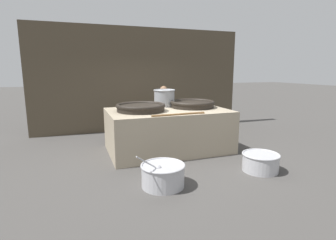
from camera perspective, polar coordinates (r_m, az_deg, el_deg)
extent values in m
plane|color=#474442|center=(6.73, 0.00, -6.51)|extent=(60.00, 60.00, 0.00)
cube|color=#4C4233|center=(8.97, -5.81, 8.75)|extent=(7.06, 0.24, 3.38)
cube|color=tan|center=(6.60, 0.00, -2.21)|extent=(2.94, 1.82, 1.04)
cylinder|color=black|center=(6.31, -5.94, 2.54)|extent=(1.14, 1.14, 0.13)
torus|color=black|center=(6.30, -5.95, 3.14)|extent=(1.18, 1.18, 0.09)
cylinder|color=black|center=(6.94, 5.31, 3.31)|extent=(1.12, 1.12, 0.13)
torus|color=black|center=(6.94, 5.32, 3.86)|extent=(1.17, 1.17, 0.09)
cylinder|color=gray|center=(7.08, -0.80, 4.73)|extent=(0.55, 0.55, 0.44)
torus|color=gray|center=(7.06, -0.81, 6.50)|extent=(0.59, 0.59, 0.04)
cylinder|color=brown|center=(5.73, 2.35, 1.28)|extent=(1.26, 0.10, 0.04)
cube|color=brown|center=(5.99, 7.29, 1.52)|extent=(0.12, 0.11, 0.02)
cylinder|color=brown|center=(7.84, -0.82, -1.15)|extent=(0.12, 0.12, 0.76)
cylinder|color=brown|center=(8.00, -1.07, -0.91)|extent=(0.12, 0.12, 0.76)
cube|color=#722D4C|center=(7.89, -0.95, 0.05)|extent=(0.21, 0.25, 0.49)
cube|color=brown|center=(7.81, -0.96, 3.71)|extent=(0.20, 0.48, 0.56)
cylinder|color=brown|center=(7.57, -1.30, 3.46)|extent=(0.32, 0.13, 0.52)
cylinder|color=brown|center=(8.02, -1.97, 3.87)|extent=(0.32, 0.13, 0.52)
sphere|color=brown|center=(7.77, -0.97, 6.62)|extent=(0.21, 0.21, 0.21)
cylinder|color=#B7B7BC|center=(4.67, -1.10, -12.04)|extent=(0.75, 0.75, 0.38)
torus|color=#B7B7BC|center=(4.60, -1.11, -9.85)|extent=(0.78, 0.78, 0.04)
cylinder|color=tan|center=(4.64, -1.10, -11.06)|extent=(0.66, 0.66, 0.10)
sphere|color=#B7B7BC|center=(4.52, -2.21, -10.57)|extent=(0.13, 0.13, 0.13)
cylinder|color=#B7B7BC|center=(4.29, -4.45, -9.33)|extent=(0.45, 0.27, 0.36)
cylinder|color=#B7B7BC|center=(5.66, 19.47, -8.74)|extent=(0.71, 0.71, 0.35)
torus|color=#B7B7BC|center=(5.60, 19.58, -7.08)|extent=(0.74, 0.74, 0.04)
cylinder|color=orange|center=(5.63, 19.52, -8.00)|extent=(0.62, 0.62, 0.09)
cylinder|color=orange|center=(5.67, 19.07, -7.22)|extent=(0.06, 0.05, 0.03)
cylinder|color=orange|center=(5.57, 19.64, -7.52)|extent=(0.05, 0.05, 0.04)
cylinder|color=orange|center=(5.55, 19.65, -7.60)|extent=(0.05, 0.06, 0.04)
cylinder|color=orange|center=(5.60, 19.12, -7.47)|extent=(0.04, 0.05, 0.03)
cylinder|color=orange|center=(5.48, 19.75, -7.85)|extent=(0.06, 0.06, 0.04)
cylinder|color=orange|center=(5.51, 21.43, -7.89)|extent=(0.05, 0.05, 0.03)
cylinder|color=orange|center=(5.61, 19.36, -7.43)|extent=(0.04, 0.05, 0.03)
cylinder|color=orange|center=(5.75, 18.52, -6.92)|extent=(0.05, 0.04, 0.03)
cylinder|color=orange|center=(5.59, 19.45, -7.48)|extent=(0.04, 0.06, 0.03)
cylinder|color=orange|center=(5.77, 19.28, -6.90)|extent=(0.05, 0.07, 0.03)
cylinder|color=orange|center=(5.58, 19.01, -7.49)|extent=(0.05, 0.06, 0.03)
cylinder|color=orange|center=(5.76, 19.46, -6.91)|extent=(0.04, 0.04, 0.04)
cylinder|color=orange|center=(5.72, 19.23, -7.00)|extent=(0.05, 0.05, 0.04)
cylinder|color=orange|center=(5.57, 20.58, -7.67)|extent=(0.04, 0.06, 0.03)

